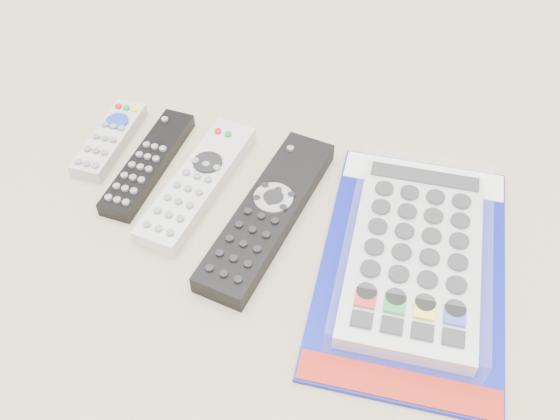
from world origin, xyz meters
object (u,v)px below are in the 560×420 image
(remote_silver_dvd, at_px, (198,183))
(remote_large_black, at_px, (268,213))
(jumbo_remote_packaged, at_px, (415,254))
(remote_small_grey, at_px, (110,139))
(remote_slim_black, at_px, (148,163))

(remote_silver_dvd, height_order, remote_large_black, remote_large_black)
(remote_silver_dvd, height_order, jumbo_remote_packaged, jumbo_remote_packaged)
(jumbo_remote_packaged, bearing_deg, remote_small_grey, 165.60)
(remote_small_grey, distance_m, remote_large_black, 0.24)
(remote_slim_black, distance_m, remote_silver_dvd, 0.07)
(remote_large_black, xyz_separation_m, jumbo_remote_packaged, (0.17, -0.01, 0.01))
(remote_silver_dvd, relative_size, remote_large_black, 0.84)
(remote_silver_dvd, bearing_deg, jumbo_remote_packaged, -0.75)
(remote_large_black, bearing_deg, jumbo_remote_packaged, 3.91)
(remote_large_black, relative_size, jumbo_remote_packaged, 0.76)
(remote_small_grey, xyz_separation_m, remote_silver_dvd, (0.14, -0.04, 0.00))
(remote_small_grey, relative_size, remote_large_black, 0.54)
(remote_silver_dvd, bearing_deg, remote_small_grey, 170.53)
(remote_silver_dvd, xyz_separation_m, jumbo_remote_packaged, (0.27, -0.03, 0.01))
(remote_silver_dvd, xyz_separation_m, remote_large_black, (0.10, -0.02, 0.00))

